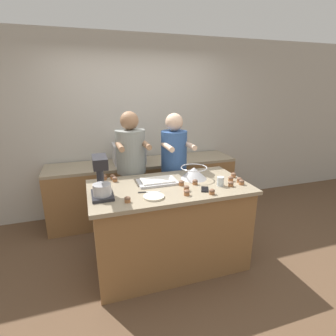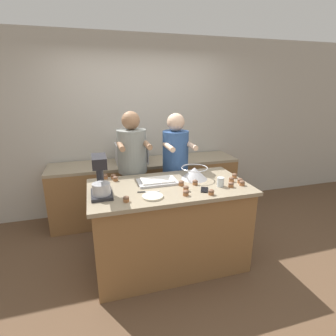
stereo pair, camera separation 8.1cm
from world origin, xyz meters
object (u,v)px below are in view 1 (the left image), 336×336
Objects in this scene: baking_tray at (157,181)px; cupcake_6 at (231,184)px; microwave_oven at (129,153)px; cupcake_1 at (239,180)px; person_left at (132,176)px; cupcake_10 at (212,191)px; knife at (148,192)px; person_right at (174,172)px; mixing_bowl at (194,172)px; cupcake_0 at (195,182)px; cupcake_12 at (187,193)px; cupcake_7 at (128,199)px; cupcake_11 at (104,177)px; small_plate at (154,197)px; cupcake_4 at (115,179)px; cupcake_13 at (242,182)px; cupcake_3 at (181,183)px; cell_phone at (205,189)px; cupcake_9 at (233,175)px; cupcake_8 at (231,179)px; cupcake_5 at (186,188)px; stand_mixer at (101,179)px; drinking_glass at (220,181)px; cupcake_2 at (113,177)px.

cupcake_6 is (0.71, -0.34, 0.01)m from baking_tray.
cupcake_1 is at bearing -54.86° from microwave_oven.
person_left is 1.17m from cupcake_10.
cupcake_6 is at bearing -7.38° from knife.
mixing_bowl is at bearing -83.62° from person_right.
cupcake_0 is 1.00× the size of cupcake_12.
cupcake_7 is 0.70m from cupcake_11.
cupcake_10 is (0.56, -0.10, 0.02)m from small_plate.
baking_tray is 7.50× the size of cupcake_4.
cupcake_13 is (1.28, -0.52, 0.00)m from cupcake_4.
cupcake_0 and cupcake_11 have the same top height.
cupcake_4 reaches higher than small_plate.
cupcake_10 is 1.00× the size of cupcake_12.
cupcake_3 is (-0.15, -0.68, 0.12)m from person_right.
mixing_bowl is at bearing 85.13° from cell_phone.
microwave_oven reaches higher than cupcake_9.
cupcake_1 is 1.00× the size of cupcake_10.
cupcake_3 is at bearing 175.55° from cupcake_8.
microwave_oven is 7.87× the size of cupcake_0.
cupcake_9 is at bearing 17.35° from cupcake_5.
cupcake_12 is at bearing -8.53° from small_plate.
cupcake_0 and cupcake_6 have the same top height.
person_right is 3.85× the size of baking_tray.
cupcake_9 reaches higher than baking_tray.
baking_tray is at bearing 154.47° from cupcake_6.
cupcake_0 is 1.00× the size of cupcake_11.
cupcake_5 is (0.82, -0.11, -0.15)m from stand_mixer.
cupcake_5 and cupcake_10 have the same top height.
cupcake_1 is 0.65m from cupcake_5.
cupcake_8 and cupcake_10 have the same top height.
cupcake_12 is at bearing -99.74° from cupcake_3.
cupcake_8 and cupcake_9 have the same top height.
cupcake_4 is (0.17, 0.38, -0.15)m from stand_mixer.
drinking_glass is at bearing -4.48° from stand_mixer.
stand_mixer is at bearing 175.49° from knife.
mixing_bowl is 0.42m from cupcake_8.
small_plate is at bearing -149.47° from cupcake_3.
cupcake_3 is at bearing -27.38° from cupcake_4.
drinking_glass reaches higher than cupcake_12.
drinking_glass is 1.20m from cupcake_2.
cupcake_2 is (-0.45, 0.28, 0.01)m from baking_tray.
cupcake_0 is (0.51, 0.20, 0.02)m from small_plate.
cupcake_13 is at bearing -25.07° from cupcake_2.
microwave_oven is 1.56m from cell_phone.
cell_phone is (0.41, -0.34, -0.01)m from baking_tray.
cupcake_13 is at bearing 3.00° from cupcake_7.
drinking_glass is 0.44× the size of knife.
cupcake_1 and cupcake_10 have the same top height.
cupcake_1 reaches higher than cell_phone.
drinking_glass is at bearing -18.98° from cupcake_3.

